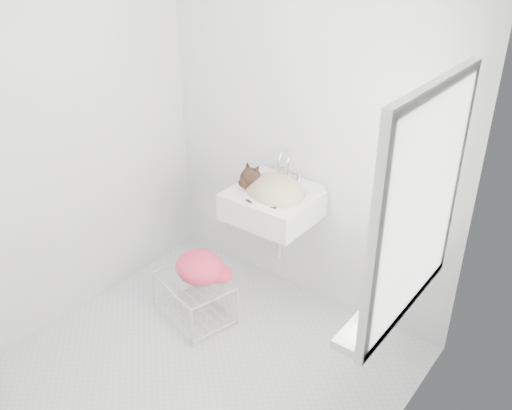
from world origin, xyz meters
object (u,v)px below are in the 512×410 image
Objects in this scene: wire_rack at (195,298)px; bottle_c at (408,277)px; sink at (272,193)px; bottle_b at (390,296)px; bottle_a at (369,320)px; cat at (273,189)px.

wire_rack is 2.90× the size of bottle_c.
sink reaches higher than bottle_b.
bottle_a reaches higher than bottle_c.
sink is 3.21× the size of bottle_b.
sink is 2.80× the size of bottle_a.
bottle_a is 1.13× the size of bottle_c.
sink is at bearing 133.41° from cat.
cat reaches higher than wire_rack.
wire_rack is (-0.30, -0.46, -0.70)m from sink.
cat reaches higher than bottle_c.
wire_rack is 2.57× the size of bottle_a.
cat is 1.12m from bottle_c.
bottle_c reaches higher than bottle_b.
sink is 1.28× the size of cat.
bottle_c is (0.00, 0.42, 0.00)m from bottle_a.
cat reaches higher than sink.
bottle_a is at bearing -29.76° from cat.
bottle_a is (1.38, -0.30, 0.70)m from wire_rack.
bottle_a is 1.15× the size of bottle_b.
bottle_c is (0.00, 0.20, 0.00)m from bottle_b.
cat is 0.92m from wire_rack.
cat is 1.30m from bottle_a.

